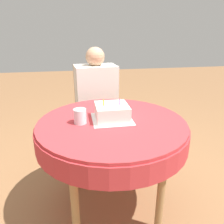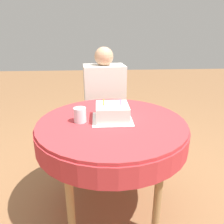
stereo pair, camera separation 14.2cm
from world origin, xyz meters
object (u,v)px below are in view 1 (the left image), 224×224
person (97,94)px  drinking_glass (80,116)px  chair (95,108)px  birthday_cake (112,112)px

person → drinking_glass: 0.79m
drinking_glass → chair: bearing=78.6°
person → birthday_cake: bearing=-93.8°
chair → birthday_cake: (0.04, -0.83, 0.26)m
person → drinking_glass: (-0.18, -0.77, 0.08)m
chair → person: person is taller
chair → person: bearing=-90.0°
birthday_cake → chair: bearing=92.5°
birthday_cake → drinking_glass: 0.21m
chair → person: (0.01, -0.10, 0.17)m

